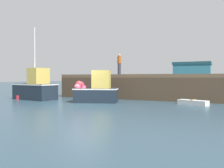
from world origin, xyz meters
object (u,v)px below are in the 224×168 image
(rowboat, at_px, (193,102))
(mooring_buoy_foreground, at_px, (20,96))
(fishing_boat_near_right, at_px, (96,90))
(fishing_boat_near_left, at_px, (36,88))
(dockworker, at_px, (119,64))

(rowboat, bearing_deg, mooring_buoy_foreground, -172.50)
(fishing_boat_near_right, xyz_separation_m, mooring_buoy_foreground, (-6.20, -0.52, -0.52))
(fishing_boat_near_left, distance_m, rowboat, 11.06)
(fishing_boat_near_left, bearing_deg, mooring_buoy_foreground, -163.34)
(rowboat, height_order, mooring_buoy_foreground, mooring_buoy_foreground)
(rowboat, bearing_deg, fishing_boat_near_right, -169.71)
(dockworker, xyz_separation_m, mooring_buoy_foreground, (-5.79, -5.42, -2.50))
(fishing_boat_near_left, height_order, rowboat, fishing_boat_near_left)
(fishing_boat_near_right, relative_size, mooring_buoy_foreground, 4.95)
(fishing_boat_near_left, height_order, dockworker, fishing_boat_near_left)
(rowboat, bearing_deg, dockworker, 148.99)
(fishing_boat_near_left, distance_m, fishing_boat_near_right, 5.04)
(fishing_boat_near_right, distance_m, dockworker, 5.29)
(rowboat, xyz_separation_m, dockworker, (-6.35, 3.82, 2.63))
(rowboat, xyz_separation_m, mooring_buoy_foreground, (-12.14, -1.60, 0.13))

